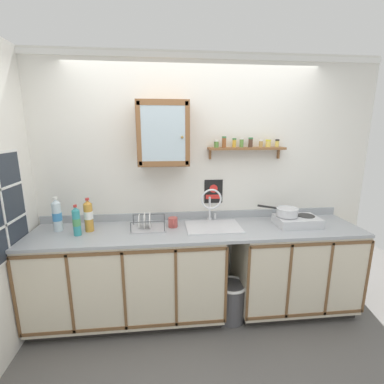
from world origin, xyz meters
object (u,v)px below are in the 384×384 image
at_px(mug, 173,222).
at_px(trash_bin, 231,300).
at_px(wall_cabinet, 163,134).
at_px(warning_sign, 213,192).
at_px(dish_rack, 147,225).
at_px(hot_plate_stove, 297,221).
at_px(bottle_water_clear_2, 57,215).
at_px(saucepan, 287,212).
at_px(sink, 213,226).
at_px(bottle_detergent_teal_1, 77,221).
at_px(bottle_juice_amber_0, 88,216).

relative_size(mug, trash_bin, 0.33).
bearing_deg(mug, wall_cabinet, 126.48).
xyz_separation_m(mug, warning_sign, (0.45, 0.24, 0.25)).
distance_m(dish_rack, wall_cabinet, 0.90).
bearing_deg(hot_plate_stove, trash_bin, -169.51).
height_order(hot_plate_stove, warning_sign, warning_sign).
height_order(hot_plate_stove, trash_bin, hot_plate_stove).
bearing_deg(bottle_water_clear_2, saucepan, -1.70).
xyz_separation_m(sink, wall_cabinet, (-0.47, 0.13, 0.90)).
bearing_deg(sink, saucepan, -1.99).
distance_m(wall_cabinet, trash_bin, 1.78).
bearing_deg(warning_sign, mug, -151.92).
bearing_deg(mug, trash_bin, -20.41).
bearing_deg(trash_bin, bottle_detergent_teal_1, 176.68).
bearing_deg(bottle_juice_amber_0, warning_sign, 12.17).
bearing_deg(trash_bin, bottle_juice_amber_0, 172.45).
xyz_separation_m(bottle_juice_amber_0, warning_sign, (1.24, 0.27, 0.14)).
bearing_deg(hot_plate_stove, wall_cabinet, 172.12).
xyz_separation_m(bottle_juice_amber_0, bottle_water_clear_2, (-0.30, 0.04, -0.00)).
height_order(bottle_juice_amber_0, bottle_detergent_teal_1, bottle_juice_amber_0).
height_order(sink, bottle_juice_amber_0, sink).
bearing_deg(warning_sign, trash_bin, -75.54).
relative_size(bottle_juice_amber_0, trash_bin, 0.81).
bearing_deg(trash_bin, dish_rack, 167.91).
bearing_deg(mug, warning_sign, 28.08).
distance_m(dish_rack, warning_sign, 0.79).
height_order(bottle_water_clear_2, dish_rack, bottle_water_clear_2).
relative_size(hot_plate_stove, dish_rack, 1.25).
height_order(mug, wall_cabinet, wall_cabinet).
bearing_deg(mug, dish_rack, -171.85).
bearing_deg(bottle_water_clear_2, bottle_juice_amber_0, -7.20).
bearing_deg(sink, trash_bin, -46.85).
bearing_deg(dish_rack, sink, 0.28).
height_order(bottle_juice_amber_0, mug, bottle_juice_amber_0).
distance_m(saucepan, warning_sign, 0.77).
height_order(bottle_detergent_teal_1, trash_bin, bottle_detergent_teal_1).
bearing_deg(bottle_water_clear_2, warning_sign, 8.51).
height_order(bottle_juice_amber_0, warning_sign, warning_sign).
distance_m(bottle_water_clear_2, mug, 1.10).
relative_size(hot_plate_stove, bottle_detergent_teal_1, 1.47).
xyz_separation_m(hot_plate_stove, bottle_water_clear_2, (-2.34, 0.09, 0.11)).
height_order(bottle_detergent_teal_1, mug, bottle_detergent_teal_1).
bearing_deg(sink, wall_cabinet, 164.19).
bearing_deg(dish_rack, wall_cabinet, 38.14).
height_order(sink, warning_sign, warning_sign).
height_order(saucepan, bottle_juice_amber_0, bottle_juice_amber_0).
height_order(wall_cabinet, warning_sign, wall_cabinet).
xyz_separation_m(saucepan, trash_bin, (-0.58, -0.15, -0.86)).
height_order(sink, hot_plate_stove, sink).
relative_size(bottle_detergent_teal_1, trash_bin, 0.72).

